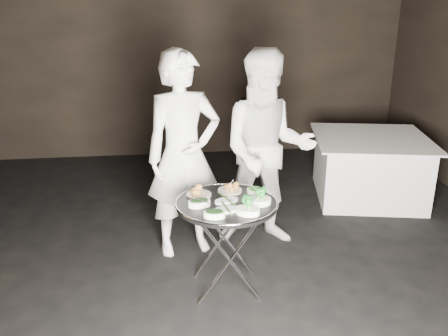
{
  "coord_description": "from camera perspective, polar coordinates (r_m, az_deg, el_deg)",
  "views": [
    {
      "loc": [
        -0.38,
        -3.23,
        2.14
      ],
      "look_at": [
        0.04,
        0.1,
        0.95
      ],
      "focal_mm": 38.0,
      "sensor_mm": 36.0,
      "label": 1
    }
  ],
  "objects": [
    {
      "name": "floor",
      "position": [
        3.91,
        -0.38,
        -14.1
      ],
      "size": [
        6.0,
        7.0,
        0.05
      ],
      "primitive_type": "cube",
      "color": "black",
      "rests_on": "ground"
    },
    {
      "name": "potato_plate_a",
      "position": [
        3.61,
        -3.05,
        -2.92
      ],
      "size": [
        0.19,
        0.19,
        0.07
      ],
      "rotation": [
        0.0,
        0.0,
        -0.06
      ],
      "color": "beige",
      "rests_on": "serving_tray"
    },
    {
      "name": "serving_tray",
      "position": [
        3.51,
        0.31,
        -4.31
      ],
      "size": [
        0.76,
        0.76,
        0.04
      ],
      "color": "black",
      "rests_on": "tray_stand"
    },
    {
      "name": "wall_back",
      "position": [
        6.8,
        -4.06,
        14.08
      ],
      "size": [
        6.0,
        0.05,
        3.0
      ],
      "primitive_type": "cube",
      "color": "black",
      "rests_on": "floor"
    },
    {
      "name": "asparagus_plate_b",
      "position": [
        3.36,
        0.29,
        -4.93
      ],
      "size": [
        0.2,
        0.13,
        0.04
      ],
      "rotation": [
        0.0,
        0.0,
        0.17
      ],
      "color": "white",
      "rests_on": "serving_tray"
    },
    {
      "name": "asparagus_plate_a",
      "position": [
        3.5,
        0.31,
        -3.85
      ],
      "size": [
        0.21,
        0.16,
        0.04
      ],
      "rotation": [
        0.0,
        0.0,
        0.32
      ],
      "color": "white",
      "rests_on": "serving_tray"
    },
    {
      "name": "spinach_bowl_b",
      "position": [
        3.26,
        -1.18,
        -5.48
      ],
      "size": [
        0.17,
        0.12,
        0.06
      ],
      "rotation": [
        0.0,
        0.0,
        -0.17
      ],
      "color": "white",
      "rests_on": "serving_tray"
    },
    {
      "name": "serving_utensils",
      "position": [
        3.55,
        0.43,
        -2.91
      ],
      "size": [
        0.59,
        0.44,
        0.01
      ],
      "color": "silver",
      "rests_on": "serving_tray"
    },
    {
      "name": "potato_plate_b",
      "position": [
        3.69,
        0.71,
        -2.42
      ],
      "size": [
        0.19,
        0.19,
        0.07
      ],
      "rotation": [
        0.0,
        0.0,
        -0.23
      ],
      "color": "beige",
      "rests_on": "serving_tray"
    },
    {
      "name": "spinach_bowl_a",
      "position": [
        3.43,
        -3.0,
        -4.15
      ],
      "size": [
        0.17,
        0.12,
        0.07
      ],
      "rotation": [
        0.0,
        0.0,
        0.12
      ],
      "color": "white",
      "rests_on": "serving_tray"
    },
    {
      "name": "tray_stand",
      "position": [
        3.65,
        0.3,
        -8.95
      ],
      "size": [
        0.49,
        0.41,
        0.71
      ],
      "rotation": [
        0.0,
        0.0,
        -0.13
      ],
      "color": "silver",
      "rests_on": "floor"
    },
    {
      "name": "greens_bowl",
      "position": [
        3.64,
        3.72,
        -2.73
      ],
      "size": [
        0.12,
        0.12,
        0.07
      ],
      "rotation": [
        0.0,
        0.0,
        -0.26
      ],
      "color": "white",
      "rests_on": "serving_tray"
    },
    {
      "name": "dining_table",
      "position": [
        5.61,
        17.02,
        0.09
      ],
      "size": [
        1.24,
        1.24,
        0.71
      ],
      "rotation": [
        0.0,
        0.0,
        -0.2
      ],
      "color": "white",
      "rests_on": "floor"
    },
    {
      "name": "broccoli_bowl_b",
      "position": [
        3.31,
        2.87,
        -5.03
      ],
      "size": [
        0.21,
        0.18,
        0.07
      ],
      "rotation": [
        0.0,
        0.0,
        -0.43
      ],
      "color": "white",
      "rests_on": "serving_tray"
    },
    {
      "name": "broccoli_bowl_a",
      "position": [
        3.47,
        4.3,
        -3.85
      ],
      "size": [
        0.2,
        0.16,
        0.07
      ],
      "rotation": [
        0.0,
        0.0,
        0.19
      ],
      "color": "white",
      "rests_on": "serving_tray"
    },
    {
      "name": "waiter_left",
      "position": [
        4.05,
        -4.87,
        1.51
      ],
      "size": [
        0.74,
        0.57,
        1.79
      ],
      "primitive_type": "imported",
      "rotation": [
        0.0,
        0.0,
        0.24
      ],
      "color": "white",
      "rests_on": "floor"
    },
    {
      "name": "waiter_right",
      "position": [
        4.21,
        5.19,
        2.14
      ],
      "size": [
        0.93,
        0.77,
        1.77
      ],
      "primitive_type": "imported",
      "rotation": [
        0.0,
        0.0,
        -0.11
      ],
      "color": "white",
      "rests_on": "floor"
    }
  ]
}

